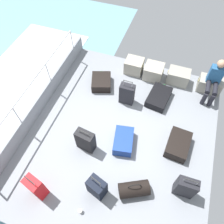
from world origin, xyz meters
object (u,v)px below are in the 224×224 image
object	(u,v)px
suitcase_0	(159,97)
suitcase_5	(101,82)
cargo_crate_2	(178,77)
suitcase_4	(127,94)
suitcase_1	(36,187)
cargo_crate_3	(210,84)
passenger_seated	(214,80)
cargo_crate_1	(153,72)
cargo_crate_0	(134,66)
suitcase_8	(178,145)
duffel_bag	(134,189)
suitcase_2	(86,141)
suitcase_7	(185,187)
paper_cup	(80,211)
suitcase_6	(97,187)
suitcase_3	(123,141)

from	to	relation	value
suitcase_0	suitcase_5	world-z (taller)	suitcase_5
cargo_crate_2	suitcase_4	bearing A→B (deg)	-134.70
suitcase_0	suitcase_1	xyz separation A→B (m)	(-1.78, -3.20, 0.22)
cargo_crate_3	suitcase_1	distance (m)	5.01
cargo_crate_3	passenger_seated	distance (m)	0.42
cargo_crate_1	suitcase_4	xyz separation A→B (m)	(-0.45, -1.11, 0.10)
cargo_crate_0	cargo_crate_3	size ratio (longest dim) A/B	0.84
passenger_seated	suitcase_8	distance (m)	1.99
suitcase_0	suitcase_5	xyz separation A→B (m)	(-1.63, -0.02, 0.02)
suitcase_1	suitcase_4	bearing A→B (deg)	70.97
cargo_crate_0	suitcase_4	size ratio (longest dim) A/B	0.68
suitcase_5	duffel_bag	world-z (taller)	duffel_bag
passenger_seated	suitcase_0	size ratio (longest dim) A/B	1.29
cargo_crate_2	suitcase_2	bearing A→B (deg)	-120.54
cargo_crate_1	passenger_seated	world-z (taller)	passenger_seated
cargo_crate_0	suitcase_5	world-z (taller)	cargo_crate_0
suitcase_8	cargo_crate_2	bearing A→B (deg)	100.12
suitcase_1	suitcase_8	world-z (taller)	suitcase_1
suitcase_0	cargo_crate_1	bearing A→B (deg)	113.89
suitcase_4	suitcase_7	distance (m)	2.60
suitcase_4	paper_cup	distance (m)	2.95
suitcase_1	paper_cup	bearing A→B (deg)	-4.48
suitcase_4	suitcase_5	bearing A→B (deg)	159.23
suitcase_6	suitcase_8	xyz separation A→B (m)	(1.38, 1.55, -0.14)
cargo_crate_2	suitcase_0	bearing A→B (deg)	-113.20
cargo_crate_2	suitcase_2	distance (m)	3.20
suitcase_5	suitcase_0	bearing A→B (deg)	0.66
cargo_crate_0	suitcase_6	xyz separation A→B (m)	(0.28, -3.61, 0.06)
cargo_crate_3	passenger_seated	size ratio (longest dim) A/B	0.59
cargo_crate_1	suitcase_6	bearing A→B (deg)	-94.98
suitcase_6	suitcase_3	bearing A→B (deg)	82.24
cargo_crate_0	suitcase_5	size ratio (longest dim) A/B	0.72
passenger_seated	paper_cup	xyz separation A→B (m)	(-2.04, -3.91, -0.53)
passenger_seated	suitcase_1	world-z (taller)	passenger_seated
duffel_bag	suitcase_1	bearing A→B (deg)	-160.54
passenger_seated	suitcase_7	size ratio (longest dim) A/B	1.50
duffel_bag	suitcase_7	bearing A→B (deg)	19.32
cargo_crate_1	cargo_crate_2	size ratio (longest dim) A/B	0.88
suitcase_1	suitcase_8	distance (m)	3.19
cargo_crate_2	paper_cup	xyz separation A→B (m)	(-1.18, -4.10, -0.15)
cargo_crate_0	cargo_crate_2	distance (m)	1.29
suitcase_5	suitcase_8	xyz separation A→B (m)	(2.36, -1.22, 0.01)
suitcase_1	suitcase_5	size ratio (longest dim) A/B	1.05
cargo_crate_0	cargo_crate_1	world-z (taller)	cargo_crate_0
suitcase_5	suitcase_8	world-z (taller)	suitcase_8
suitcase_2	suitcase_3	xyz separation A→B (m)	(0.78, 0.35, -0.17)
cargo_crate_2	passenger_seated	size ratio (longest dim) A/B	0.57
suitcase_5	suitcase_7	world-z (taller)	suitcase_7
cargo_crate_0	passenger_seated	xyz separation A→B (m)	(2.15, -0.19, 0.37)
suitcase_7	duffel_bag	bearing A→B (deg)	-160.68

